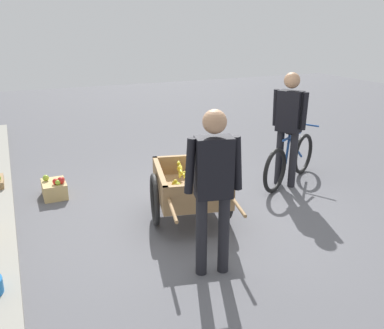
{
  "coord_description": "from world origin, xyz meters",
  "views": [
    {
      "loc": [
        -4.25,
        1.89,
        2.35
      ],
      "look_at": [
        0.02,
        0.0,
        0.75
      ],
      "focal_mm": 39.01,
      "sensor_mm": 36.0,
      "label": 1
    }
  ],
  "objects_px": {
    "fruit_cart": "(191,188)",
    "cyclist_person": "(289,119)",
    "vendor_person": "(214,180)",
    "dog": "(196,159)",
    "bicycle": "(290,160)",
    "apple_crate": "(55,188)"
  },
  "relations": [
    {
      "from": "fruit_cart",
      "to": "cyclist_person",
      "type": "height_order",
      "value": "cyclist_person"
    },
    {
      "from": "vendor_person",
      "to": "cyclist_person",
      "type": "bearing_deg",
      "value": -51.16
    },
    {
      "from": "cyclist_person",
      "to": "dog",
      "type": "height_order",
      "value": "cyclist_person"
    },
    {
      "from": "vendor_person",
      "to": "cyclist_person",
      "type": "xyz_separation_m",
      "value": [
        1.65,
        -2.05,
        0.04
      ]
    },
    {
      "from": "fruit_cart",
      "to": "bicycle",
      "type": "height_order",
      "value": "bicycle"
    },
    {
      "from": "cyclist_person",
      "to": "apple_crate",
      "type": "xyz_separation_m",
      "value": [
        0.94,
        3.25,
        -0.89
      ]
    },
    {
      "from": "fruit_cart",
      "to": "dog",
      "type": "relative_size",
      "value": 2.64
    },
    {
      "from": "dog",
      "to": "apple_crate",
      "type": "distance_m",
      "value": 2.21
    },
    {
      "from": "bicycle",
      "to": "cyclist_person",
      "type": "bearing_deg",
      "value": 118.89
    },
    {
      "from": "vendor_person",
      "to": "cyclist_person",
      "type": "height_order",
      "value": "cyclist_person"
    },
    {
      "from": "vendor_person",
      "to": "bicycle",
      "type": "height_order",
      "value": "vendor_person"
    },
    {
      "from": "bicycle",
      "to": "dog",
      "type": "bearing_deg",
      "value": 52.91
    },
    {
      "from": "fruit_cart",
      "to": "apple_crate",
      "type": "xyz_separation_m",
      "value": [
        1.47,
        1.46,
        -0.31
      ]
    },
    {
      "from": "vendor_person",
      "to": "apple_crate",
      "type": "distance_m",
      "value": 2.98
    },
    {
      "from": "bicycle",
      "to": "fruit_cart",
      "type": "bearing_deg",
      "value": 107.55
    },
    {
      "from": "bicycle",
      "to": "dog",
      "type": "distance_m",
      "value": 1.47
    },
    {
      "from": "vendor_person",
      "to": "cyclist_person",
      "type": "distance_m",
      "value": 2.63
    },
    {
      "from": "fruit_cart",
      "to": "apple_crate",
      "type": "relative_size",
      "value": 4.04
    },
    {
      "from": "bicycle",
      "to": "dog",
      "type": "height_order",
      "value": "bicycle"
    },
    {
      "from": "dog",
      "to": "apple_crate",
      "type": "relative_size",
      "value": 1.53
    },
    {
      "from": "vendor_person",
      "to": "dog",
      "type": "relative_size",
      "value": 2.42
    },
    {
      "from": "fruit_cart",
      "to": "cyclist_person",
      "type": "distance_m",
      "value": 1.95
    }
  ]
}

